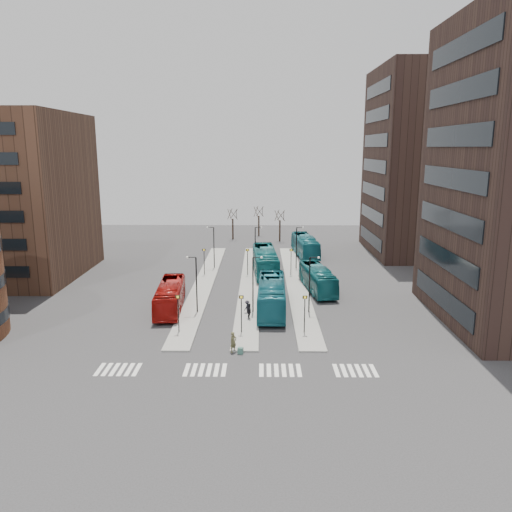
{
  "coord_description": "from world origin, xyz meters",
  "views": [
    {
      "loc": [
        3.45,
        -33.03,
        17.46
      ],
      "look_at": [
        2.86,
        23.95,
        5.0
      ],
      "focal_mm": 35.0,
      "sensor_mm": 36.0,
      "label": 1
    }
  ],
  "objects_px": {
    "suitcase": "(240,351)",
    "traveller": "(233,342)",
    "teal_bus_b": "(265,261)",
    "commuter_c": "(247,307)",
    "red_bus": "(170,296)",
    "commuter_a": "(165,314)",
    "teal_bus_c": "(317,279)",
    "commuter_b": "(249,312)",
    "teal_bus_a": "(272,295)",
    "teal_bus_d": "(305,246)"
  },
  "relations": [
    {
      "from": "teal_bus_b",
      "to": "commuter_b",
      "type": "relative_size",
      "value": 7.29
    },
    {
      "from": "teal_bus_a",
      "to": "commuter_c",
      "type": "relative_size",
      "value": 8.33
    },
    {
      "from": "teal_bus_a",
      "to": "traveller",
      "type": "xyz_separation_m",
      "value": [
        -3.55,
        -11.42,
        -0.78
      ]
    },
    {
      "from": "red_bus",
      "to": "teal_bus_c",
      "type": "xyz_separation_m",
      "value": [
        16.97,
        7.65,
        0.01
      ]
    },
    {
      "from": "teal_bus_a",
      "to": "suitcase",
      "type": "bearing_deg",
      "value": -102.52
    },
    {
      "from": "teal_bus_a",
      "to": "teal_bus_d",
      "type": "height_order",
      "value": "teal_bus_a"
    },
    {
      "from": "teal_bus_b",
      "to": "commuter_c",
      "type": "distance_m",
      "value": 17.46
    },
    {
      "from": "red_bus",
      "to": "commuter_a",
      "type": "relative_size",
      "value": 6.1
    },
    {
      "from": "commuter_c",
      "to": "commuter_b",
      "type": "bearing_deg",
      "value": 37.68
    },
    {
      "from": "teal_bus_a",
      "to": "teal_bus_b",
      "type": "height_order",
      "value": "teal_bus_b"
    },
    {
      "from": "teal_bus_a",
      "to": "commuter_c",
      "type": "bearing_deg",
      "value": -155.39
    },
    {
      "from": "suitcase",
      "to": "teal_bus_c",
      "type": "distance_m",
      "value": 21.54
    },
    {
      "from": "teal_bus_a",
      "to": "commuter_b",
      "type": "distance_m",
      "value": 3.98
    },
    {
      "from": "teal_bus_b",
      "to": "commuter_c",
      "type": "relative_size",
      "value": 8.8
    },
    {
      "from": "commuter_b",
      "to": "commuter_c",
      "type": "height_order",
      "value": "commuter_b"
    },
    {
      "from": "teal_bus_c",
      "to": "commuter_a",
      "type": "distance_m",
      "value": 20.56
    },
    {
      "from": "teal_bus_b",
      "to": "commuter_b",
      "type": "height_order",
      "value": "teal_bus_b"
    },
    {
      "from": "commuter_a",
      "to": "traveller",
      "type": "bearing_deg",
      "value": 156.94
    },
    {
      "from": "teal_bus_a",
      "to": "traveller",
      "type": "bearing_deg",
      "value": -105.89
    },
    {
      "from": "teal_bus_c",
      "to": "teal_bus_d",
      "type": "relative_size",
      "value": 0.92
    },
    {
      "from": "commuter_a",
      "to": "teal_bus_b",
      "type": "bearing_deg",
      "value": -95.17
    },
    {
      "from": "suitcase",
      "to": "commuter_c",
      "type": "bearing_deg",
      "value": 100.45
    },
    {
      "from": "teal_bus_c",
      "to": "commuter_b",
      "type": "bearing_deg",
      "value": -134.3
    },
    {
      "from": "teal_bus_d",
      "to": "commuter_a",
      "type": "xyz_separation_m",
      "value": [
        -17.02,
        -32.37,
        -0.77
      ]
    },
    {
      "from": "teal_bus_b",
      "to": "teal_bus_c",
      "type": "height_order",
      "value": "teal_bus_b"
    },
    {
      "from": "red_bus",
      "to": "teal_bus_d",
      "type": "bearing_deg",
      "value": 54.4
    },
    {
      "from": "commuter_a",
      "to": "commuter_b",
      "type": "bearing_deg",
      "value": -151.89
    },
    {
      "from": "teal_bus_a",
      "to": "teal_bus_b",
      "type": "relative_size",
      "value": 0.95
    },
    {
      "from": "suitcase",
      "to": "teal_bus_d",
      "type": "relative_size",
      "value": 0.05
    },
    {
      "from": "teal_bus_c",
      "to": "commuter_a",
      "type": "bearing_deg",
      "value": -152.19
    },
    {
      "from": "commuter_b",
      "to": "commuter_c",
      "type": "distance_m",
      "value": 1.99
    },
    {
      "from": "traveller",
      "to": "teal_bus_d",
      "type": "bearing_deg",
      "value": 31.92
    },
    {
      "from": "red_bus",
      "to": "teal_bus_b",
      "type": "height_order",
      "value": "teal_bus_b"
    },
    {
      "from": "traveller",
      "to": "teal_bus_b",
      "type": "bearing_deg",
      "value": 39.33
    },
    {
      "from": "suitcase",
      "to": "traveller",
      "type": "height_order",
      "value": "traveller"
    },
    {
      "from": "teal_bus_a",
      "to": "commuter_c",
      "type": "xyz_separation_m",
      "value": [
        -2.63,
        -1.13,
        -0.97
      ]
    },
    {
      "from": "suitcase",
      "to": "commuter_c",
      "type": "distance_m",
      "value": 10.67
    },
    {
      "from": "commuter_b",
      "to": "teal_bus_c",
      "type": "bearing_deg",
      "value": -52.78
    },
    {
      "from": "teal_bus_c",
      "to": "commuter_b",
      "type": "height_order",
      "value": "teal_bus_c"
    },
    {
      "from": "traveller",
      "to": "commuter_a",
      "type": "xyz_separation_m",
      "value": [
        -7.38,
        7.42,
        -0.04
      ]
    },
    {
      "from": "suitcase",
      "to": "red_bus",
      "type": "bearing_deg",
      "value": 136.34
    },
    {
      "from": "suitcase",
      "to": "teal_bus_a",
      "type": "height_order",
      "value": "teal_bus_a"
    },
    {
      "from": "red_bus",
      "to": "commuter_a",
      "type": "bearing_deg",
      "value": -91.77
    },
    {
      "from": "teal_bus_b",
      "to": "commuter_b",
      "type": "bearing_deg",
      "value": -98.71
    },
    {
      "from": "red_bus",
      "to": "teal_bus_a",
      "type": "distance_m",
      "value": 11.12
    },
    {
      "from": "teal_bus_d",
      "to": "teal_bus_c",
      "type": "bearing_deg",
      "value": -96.28
    },
    {
      "from": "red_bus",
      "to": "teal_bus_a",
      "type": "xyz_separation_m",
      "value": [
        11.11,
        -0.2,
        0.2
      ]
    },
    {
      "from": "teal_bus_b",
      "to": "teal_bus_c",
      "type": "xyz_separation_m",
      "value": [
        6.41,
        -8.32,
        -0.28
      ]
    },
    {
      "from": "traveller",
      "to": "teal_bus_a",
      "type": "bearing_deg",
      "value": 28.25
    },
    {
      "from": "teal_bus_a",
      "to": "teal_bus_d",
      "type": "distance_m",
      "value": 29.01
    }
  ]
}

